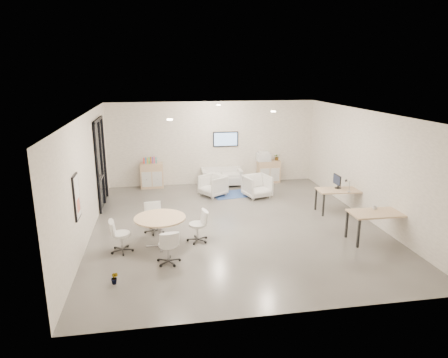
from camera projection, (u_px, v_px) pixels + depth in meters
name	position (u px, v px, depth m)	size (l,w,h in m)	color
room_shell	(235.00, 171.00, 11.16)	(9.60, 10.60, 4.80)	#54504C
glass_door	(101.00, 160.00, 12.94)	(0.09, 1.90, 2.85)	black
artwork	(77.00, 197.00, 9.01)	(0.05, 0.54, 1.04)	black
wall_tv	(226.00, 139.00, 15.45)	(0.98, 0.06, 0.58)	black
ceiling_spots	(223.00, 111.00, 11.51)	(3.14, 4.14, 0.03)	#FFEAC6
sideboard_left	(152.00, 175.00, 15.12)	(0.85, 0.44, 0.95)	tan
sideboard_right	(269.00, 171.00, 15.87)	(0.88, 0.43, 0.88)	tan
books	(150.00, 160.00, 14.96)	(0.49, 0.14, 0.22)	red
printer	(263.00, 156.00, 15.68)	(0.53, 0.45, 0.37)	white
loveseat	(222.00, 178.00, 15.46)	(1.55, 0.80, 0.58)	beige
blue_rug	(233.00, 194.00, 14.39)	(1.47, 0.98, 0.01)	navy
armchair_left	(213.00, 185.00, 14.16)	(0.79, 0.74, 0.81)	beige
armchair_right	(257.00, 185.00, 14.00)	(0.83, 0.78, 0.86)	beige
desk_rear	(340.00, 192.00, 12.45)	(1.44, 0.80, 0.73)	tan
desk_front	(379.00, 215.00, 10.30)	(1.52, 0.78, 0.78)	tan
monitor	(337.00, 181.00, 12.51)	(0.20, 0.50, 0.44)	black
round_table	(160.00, 220.00, 9.95)	(1.28, 1.28, 0.78)	tan
meeting_chairs	(160.00, 231.00, 10.03)	(2.57, 2.57, 0.82)	white
plant_cabinet	(277.00, 158.00, 15.79)	(0.25, 0.28, 0.22)	#3F7F3F
plant_floor	(115.00, 281.00, 8.31)	(0.16, 0.28, 0.13)	#3F7F3F
cup	(375.00, 208.00, 10.46)	(0.11, 0.09, 0.11)	white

